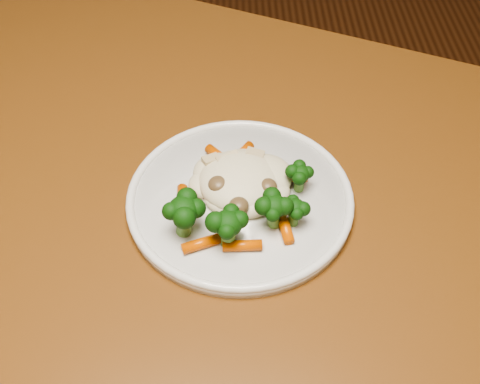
{
  "coord_description": "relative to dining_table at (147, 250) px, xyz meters",
  "views": [
    {
      "loc": [
        -0.04,
        -0.77,
        1.27
      ],
      "look_at": [
        -0.03,
        -0.31,
        0.77
      ],
      "focal_mm": 45.0,
      "sensor_mm": 36.0,
      "label": 1
    }
  ],
  "objects": [
    {
      "name": "meal",
      "position": [
        0.12,
        -0.01,
        0.12
      ],
      "size": [
        0.17,
        0.18,
        0.05
      ],
      "color": "beige",
      "rests_on": "plate"
    },
    {
      "name": "plate",
      "position": [
        0.12,
        -0.0,
        0.1
      ],
      "size": [
        0.26,
        0.26,
        0.01
      ],
      "primitive_type": "cylinder",
      "color": "white",
      "rests_on": "dining_table"
    },
    {
      "name": "dining_table",
      "position": [
        0.0,
        0.0,
        0.0
      ],
      "size": [
        1.54,
        1.33,
        0.75
      ],
      "rotation": [
        0.0,
        0.0,
        -0.43
      ],
      "color": "brown",
      "rests_on": "ground"
    }
  ]
}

